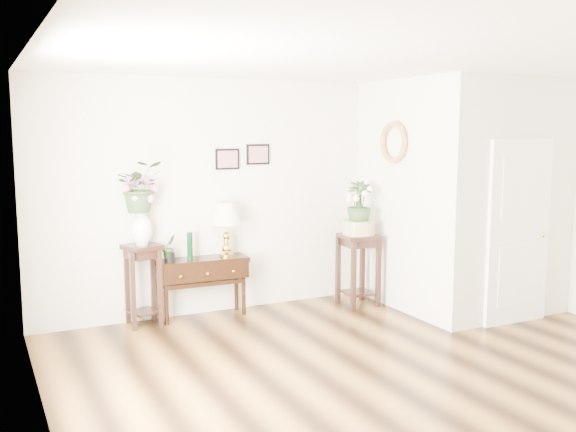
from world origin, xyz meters
TOP-DOWN VIEW (x-y plane):
  - floor at (0.00, 0.00)m, footprint 6.00×5.50m
  - ceiling at (0.00, 0.00)m, footprint 6.00×5.50m
  - wall_back at (0.00, 2.75)m, footprint 6.00×0.02m
  - wall_left at (-3.00, 0.00)m, footprint 0.02×5.50m
  - partition at (2.10, 1.77)m, footprint 1.80×1.95m
  - door at (2.10, 0.78)m, footprint 0.90×0.05m
  - art_print_left at (-0.65, 2.73)m, footprint 0.30×0.02m
  - art_print_right at (-0.25, 2.73)m, footprint 0.30×0.02m
  - wall_ornament at (1.16, 1.90)m, footprint 0.07×0.51m
  - console_table at (-1.04, 2.57)m, footprint 1.08×0.40m
  - table_lamp at (-0.74, 2.57)m, footprint 0.39×0.39m
  - green_vase at (-1.19, 2.57)m, footprint 0.08×0.08m
  - potted_plant at (-1.43, 2.57)m, footprint 0.20×0.18m
  - plant_stand_a at (-1.74, 2.57)m, footprint 0.46×0.46m
  - porcelain_vase at (-1.74, 2.57)m, footprint 0.26×0.26m
  - lily_arrangement at (-1.74, 2.57)m, footprint 0.56×0.50m
  - plant_stand_b at (0.88, 2.20)m, footprint 0.47×0.47m
  - ceramic_bowl at (0.88, 2.20)m, footprint 0.49×0.49m
  - narcissus at (0.88, 2.20)m, footprint 0.40×0.40m

SIDE VIEW (x-z plane):
  - floor at x=0.00m, z-range -0.01..0.01m
  - console_table at x=-1.04m, z-range 0.00..0.71m
  - plant_stand_b at x=0.88m, z-range 0.00..0.90m
  - plant_stand_a at x=-1.74m, z-range 0.00..0.93m
  - potted_plant at x=-1.43m, z-range 0.71..1.00m
  - green_vase at x=-1.19m, z-range 0.72..1.04m
  - ceramic_bowl at x=0.88m, z-range 0.90..1.07m
  - door at x=2.10m, z-range 0.00..2.10m
  - table_lamp at x=-0.74m, z-range 0.73..1.39m
  - porcelain_vase at x=-1.74m, z-range 0.95..1.36m
  - narcissus at x=0.88m, z-range 1.02..1.57m
  - wall_back at x=0.00m, z-range 0.00..2.80m
  - wall_left at x=-3.00m, z-range 0.00..2.80m
  - partition at x=2.10m, z-range 0.00..2.80m
  - lily_arrangement at x=-1.74m, z-range 1.33..1.90m
  - art_print_left at x=-0.65m, z-range 1.73..1.98m
  - art_print_right at x=-0.25m, z-range 1.77..2.02m
  - wall_ornament at x=1.16m, z-range 1.79..2.30m
  - ceiling at x=0.00m, z-range 2.79..2.81m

